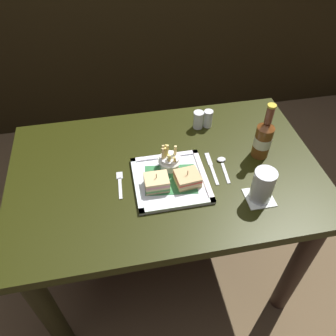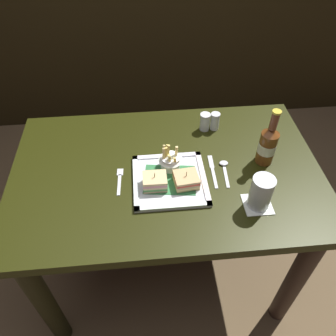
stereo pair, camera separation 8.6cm
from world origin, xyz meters
The scene contains 14 objects.
ground_plane centered at (0.00, 0.00, 0.00)m, with size 6.00×6.00×0.00m, color brown.
dining_table centered at (0.00, 0.00, 0.63)m, with size 1.22×0.78×0.77m.
square_plate centered at (0.01, -0.07, 0.78)m, with size 0.28×0.28×0.02m.
sandwich_half_left centered at (-0.05, -0.09, 0.81)m, with size 0.09×0.07×0.07m.
sandwich_half_right centered at (0.07, -0.09, 0.81)m, with size 0.10×0.09×0.07m.
fries_cup centered at (0.02, 0.00, 0.83)m, with size 0.09×0.09×0.11m.
beer_bottle centered at (0.40, 0.01, 0.86)m, with size 0.07×0.07×0.24m.
drink_coaster centered at (0.31, -0.21, 0.78)m, with size 0.10×0.10×0.00m, color silver.
water_glass centered at (0.31, -0.21, 0.83)m, with size 0.08×0.08×0.13m.
fork centered at (-0.18, -0.04, 0.78)m, with size 0.03×0.14×0.00m.
knife centered at (0.18, -0.02, 0.78)m, with size 0.02×0.18×0.00m.
spoon centered at (0.23, -0.01, 0.78)m, with size 0.03×0.14×0.01m.
salt_shaker centered at (0.19, 0.23, 0.81)m, with size 0.05×0.05×0.08m.
pepper_shaker centered at (0.24, 0.23, 0.81)m, with size 0.04×0.04×0.08m.
Camera 2 is at (-0.08, -0.92, 1.72)m, focal length 35.84 mm.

